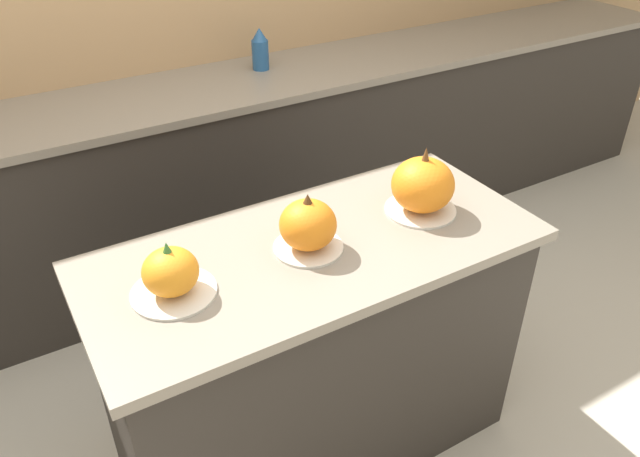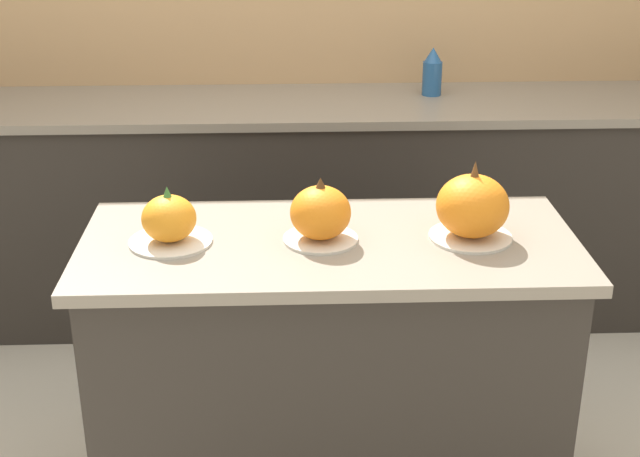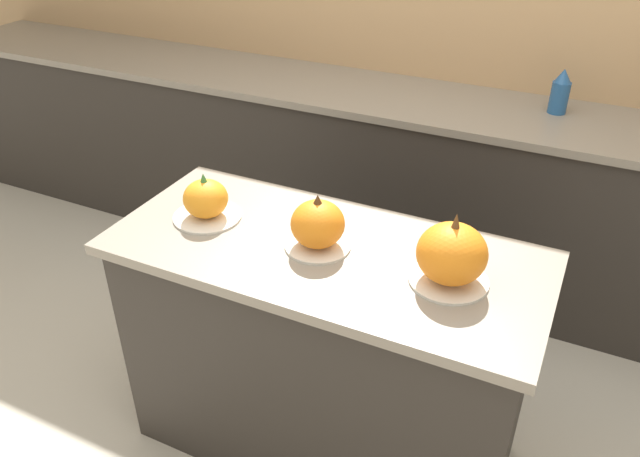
# 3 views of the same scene
# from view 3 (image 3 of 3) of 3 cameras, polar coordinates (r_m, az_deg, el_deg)

# --- Properties ---
(ground_plane) EXTENTS (12.00, 12.00, 0.00)m
(ground_plane) POSITION_cam_3_polar(r_m,az_deg,el_deg) (2.51, 0.36, -18.83)
(ground_plane) COLOR #BCB29E
(wall_back) EXTENTS (8.00, 0.06, 2.50)m
(wall_back) POSITION_cam_3_polar(r_m,az_deg,el_deg) (3.19, 13.47, 18.40)
(wall_back) COLOR tan
(wall_back) RESTS_ON ground_plane
(kitchen_island) EXTENTS (1.36, 0.61, 0.88)m
(kitchen_island) POSITION_cam_3_polar(r_m,az_deg,el_deg) (2.19, 0.40, -11.43)
(kitchen_island) COLOR #2D2823
(kitchen_island) RESTS_ON ground_plane
(back_counter) EXTENTS (6.00, 0.60, 0.93)m
(back_counter) POSITION_cam_3_polar(r_m,az_deg,el_deg) (3.16, 10.27, 3.35)
(back_counter) COLOR #2D2823
(back_counter) RESTS_ON ground_plane
(pumpkin_cake_left) EXTENTS (0.23, 0.23, 0.16)m
(pumpkin_cake_left) POSITION_cam_3_polar(r_m,az_deg,el_deg) (2.08, -10.35, 2.55)
(pumpkin_cake_left) COLOR silver
(pumpkin_cake_left) RESTS_ON kitchen_island
(pumpkin_cake_center) EXTENTS (0.21, 0.21, 0.18)m
(pumpkin_cake_center) POSITION_cam_3_polar(r_m,az_deg,el_deg) (1.88, -0.21, 0.28)
(pumpkin_cake_center) COLOR silver
(pumpkin_cake_center) RESTS_ON kitchen_island
(pumpkin_cake_right) EXTENTS (0.23, 0.23, 0.22)m
(pumpkin_cake_right) POSITION_cam_3_polar(r_m,az_deg,el_deg) (1.76, 11.91, -2.45)
(pumpkin_cake_right) COLOR silver
(pumpkin_cake_right) RESTS_ON kitchen_island
(bottle_tall) EXTENTS (0.08, 0.08, 0.20)m
(bottle_tall) POSITION_cam_3_polar(r_m,az_deg,el_deg) (2.95, 21.11, 11.57)
(bottle_tall) COLOR #235184
(bottle_tall) RESTS_ON back_counter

